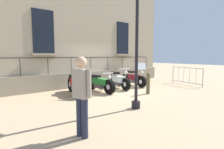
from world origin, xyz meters
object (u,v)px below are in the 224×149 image
object	(u,v)px
motorcycle_maroon	(134,79)
crowd_barrier	(187,75)
motorcycle_red	(76,85)
bollard	(148,83)
motorcycle_green	(100,84)
motorcycle_white	(118,81)
pedestrian_standing	(82,92)

from	to	relation	value
motorcycle_maroon	crowd_barrier	world-z (taller)	motorcycle_maroon
motorcycle_red	bollard	distance (m)	3.22
motorcycle_red	bollard	xyz separation A→B (m)	(1.98, 2.54, 0.05)
motorcycle_green	motorcycle_white	bearing A→B (deg)	92.18
motorcycle_green	pedestrian_standing	xyz separation A→B (m)	(3.64, -3.12, 0.57)
motorcycle_white	motorcycle_maroon	distance (m)	1.29
crowd_barrier	motorcycle_red	bearing A→B (deg)	-106.43
motorcycle_white	pedestrian_standing	bearing A→B (deg)	-49.66
motorcycle_white	bollard	size ratio (longest dim) A/B	1.97
motorcycle_red	motorcycle_white	size ratio (longest dim) A/B	1.10
motorcycle_green	bollard	world-z (taller)	bollard
motorcycle_white	motorcycle_maroon	size ratio (longest dim) A/B	0.93
motorcycle_green	pedestrian_standing	size ratio (longest dim) A/B	1.20
motorcycle_white	motorcycle_maroon	bearing A→B (deg)	94.92
motorcycle_green	bollard	size ratio (longest dim) A/B	2.10
crowd_barrier	bollard	size ratio (longest dim) A/B	2.10
motorcycle_red	motorcycle_white	xyz separation A→B (m)	(0.15, 2.39, -0.03)
motorcycle_white	bollard	xyz separation A→B (m)	(1.83, 0.15, 0.08)
motorcycle_red	pedestrian_standing	size ratio (longest dim) A/B	1.24
motorcycle_white	crowd_barrier	bearing A→B (deg)	66.31
motorcycle_green	motorcycle_maroon	size ratio (longest dim) A/B	0.99
motorcycle_white	pedestrian_standing	distance (m)	5.73
motorcycle_maroon	bollard	xyz separation A→B (m)	(1.94, -1.13, 0.08)
motorcycle_green	motorcycle_white	distance (m)	1.23
motorcycle_white	bollard	bearing A→B (deg)	4.73
crowd_barrier	motorcycle_maroon	bearing A→B (deg)	-124.92
motorcycle_green	crowd_barrier	bearing A→B (deg)	72.05
motorcycle_red	pedestrian_standing	distance (m)	4.34
motorcycle_white	crowd_barrier	distance (m)	4.23
motorcycle_maroon	crowd_barrier	size ratio (longest dim) A/B	1.01
motorcycle_maroon	pedestrian_standing	world-z (taller)	pedestrian_standing
bollard	motorcycle_green	bearing A→B (deg)	-142.30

